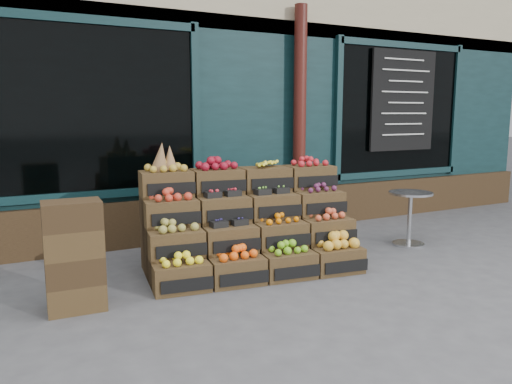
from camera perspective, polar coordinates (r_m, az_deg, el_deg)
name	(u,v)px	position (r m, az deg, el deg)	size (l,w,h in m)	color
ground	(305,283)	(5.18, 5.60, -10.26)	(60.00, 60.00, 0.00)	#4B4B4E
shop_facade	(157,75)	(9.62, -11.30, 12.98)	(12.00, 6.24, 4.80)	black
crate_display	(247,230)	(5.52, -0.98, -4.32)	(2.36, 1.37, 1.40)	#46331B
spare_crates	(74,256)	(4.62, -20.06, -6.89)	(0.50, 0.36, 0.97)	#46331B
bistro_table	(410,212)	(6.76, 17.17, -2.21)	(0.56, 0.56, 0.70)	silver
shopkeeper	(101,164)	(7.21, -17.27, 3.13)	(0.74, 0.49, 2.03)	#1D6728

